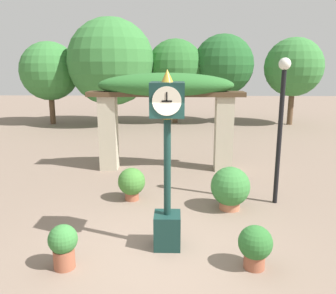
% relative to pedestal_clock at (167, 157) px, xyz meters
% --- Properties ---
extents(ground_plane, '(60.00, 60.00, 0.00)m').
position_rel_pedestal_clock_xyz_m(ground_plane, '(-0.16, -0.29, -1.58)').
color(ground_plane, '#7F6B5B').
extents(pedestal_clock, '(0.53, 0.58, 2.98)m').
position_rel_pedestal_clock_xyz_m(pedestal_clock, '(0.00, 0.00, 0.00)').
color(pedestal_clock, '#14332D').
rests_on(pedestal_clock, ground).
extents(pergola, '(4.46, 1.10, 2.82)m').
position_rel_pedestal_clock_xyz_m(pergola, '(-0.16, 4.61, 0.52)').
color(pergola, '#BCB299').
rests_on(pergola, ground).
extents(potted_plant_near_left, '(0.84, 0.84, 0.93)m').
position_rel_pedestal_clock_xyz_m(potted_plant_near_left, '(1.30, 1.65, -1.09)').
color(potted_plant_near_left, '#B26B4C').
rests_on(potted_plant_near_left, ground).
extents(potted_plant_near_right, '(0.52, 0.52, 0.69)m').
position_rel_pedestal_clock_xyz_m(potted_plant_near_right, '(1.35, -0.62, -1.21)').
color(potted_plant_near_right, '#9E563D').
rests_on(potted_plant_near_right, ground).
extents(potted_plant_far_left, '(0.45, 0.45, 0.70)m').
position_rel_pedestal_clock_xyz_m(potted_plant_far_left, '(-1.56, -0.69, -1.19)').
color(potted_plant_far_left, '#9E563D').
rests_on(potted_plant_far_left, ground).
extents(potted_plant_far_right, '(0.63, 0.63, 0.75)m').
position_rel_pedestal_clock_xyz_m(potted_plant_far_right, '(-0.87, 2.15, -1.17)').
color(potted_plant_far_right, '#9E563D').
rests_on(potted_plant_far_right, ground).
extents(lamp_post, '(0.25, 0.25, 3.19)m').
position_rel_pedestal_clock_xyz_m(lamp_post, '(2.38, 2.05, 0.45)').
color(lamp_post, black).
rests_on(lamp_post, ground).
extents(tree_line, '(15.26, 4.48, 5.30)m').
position_rel_pedestal_clock_xyz_m(tree_line, '(-0.98, 12.77, 1.40)').
color(tree_line, brown).
rests_on(tree_line, ground).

